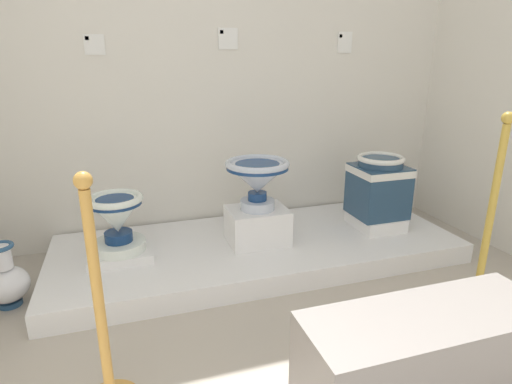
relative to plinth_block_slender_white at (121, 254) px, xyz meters
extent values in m
cube|color=silver|center=(0.90, 0.57, 1.49)|extent=(3.62, 0.06, 3.30)
cube|color=white|center=(0.90, 0.00, -0.09)|extent=(2.71, 1.04, 0.13)
cube|color=white|center=(0.00, 0.00, 0.00)|extent=(0.39, 0.30, 0.06)
cylinder|color=white|center=(0.00, 0.00, 0.06)|extent=(0.32, 0.32, 0.06)
cylinder|color=navy|center=(0.00, 0.00, 0.12)|extent=(0.17, 0.17, 0.06)
cone|color=white|center=(0.00, 0.00, 0.26)|extent=(0.32, 0.32, 0.21)
cylinder|color=navy|center=(0.00, 0.00, 0.34)|extent=(0.31, 0.31, 0.03)
torus|color=white|center=(0.00, 0.00, 0.36)|extent=(0.33, 0.33, 0.04)
cylinder|color=navy|center=(0.00, 0.00, 0.36)|extent=(0.22, 0.22, 0.01)
cube|color=white|center=(0.89, -0.02, 0.09)|extent=(0.39, 0.31, 0.24)
cylinder|color=silver|center=(0.89, -0.02, 0.24)|extent=(0.23, 0.23, 0.06)
cylinder|color=navy|center=(0.89, -0.02, 0.30)|extent=(0.12, 0.12, 0.05)
cone|color=silver|center=(0.89, -0.02, 0.42)|extent=(0.41, 0.41, 0.19)
cylinder|color=navy|center=(0.89, -0.02, 0.50)|extent=(0.40, 0.40, 0.03)
torus|color=silver|center=(0.89, -0.02, 0.52)|extent=(0.42, 0.42, 0.04)
cylinder|color=navy|center=(0.89, -0.02, 0.51)|extent=(0.29, 0.29, 0.01)
cube|color=white|center=(1.80, -0.03, 0.02)|extent=(0.31, 0.36, 0.09)
cube|color=navy|center=(1.80, -0.03, 0.25)|extent=(0.35, 0.34, 0.37)
cube|color=white|center=(1.80, -0.03, 0.40)|extent=(0.36, 0.35, 0.05)
cylinder|color=navy|center=(1.80, -0.03, 0.46)|extent=(0.31, 0.31, 0.06)
torus|color=white|center=(1.80, -0.03, 0.49)|extent=(0.33, 0.33, 0.04)
cube|color=white|center=(-0.04, 0.53, 1.25)|extent=(0.13, 0.01, 0.13)
cube|color=#386BAD|center=(-0.08, 0.53, 1.29)|extent=(0.02, 0.01, 0.02)
cube|color=white|center=(0.85, 0.53, 1.30)|extent=(0.14, 0.01, 0.14)
cube|color=#386BAD|center=(0.81, 0.53, 1.34)|extent=(0.02, 0.01, 0.02)
cube|color=white|center=(1.78, 0.53, 1.28)|extent=(0.12, 0.01, 0.15)
cube|color=slate|center=(1.74, 0.53, 1.33)|extent=(0.02, 0.01, 0.02)
cylinder|color=#284F76|center=(-0.61, -0.14, -0.15)|extent=(0.12, 0.12, 0.03)
ellipsoid|color=white|center=(-0.61, -0.14, -0.03)|extent=(0.24, 0.24, 0.20)
cylinder|color=white|center=(-0.61, -0.14, 0.13)|extent=(0.10, 0.10, 0.13)
cylinder|color=gold|center=(-0.06, -1.06, 0.30)|extent=(0.04, 0.04, 0.88)
sphere|color=gold|center=(-0.06, -1.06, 0.77)|extent=(0.06, 0.06, 0.06)
cylinder|color=gold|center=(1.91, -0.91, -0.15)|extent=(0.28, 0.28, 0.02)
cylinder|color=gold|center=(1.91, -0.91, 0.36)|extent=(0.04, 0.04, 0.99)
sphere|color=gold|center=(1.91, -0.91, 0.88)|extent=(0.06, 0.06, 0.06)
cube|color=gray|center=(1.13, -1.42, 0.04)|extent=(1.01, 0.36, 0.40)
camera|label=1|loc=(0.07, -2.53, 1.16)|focal=29.61mm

